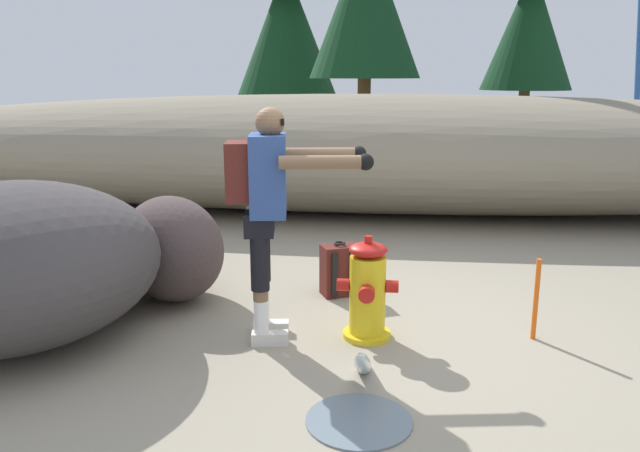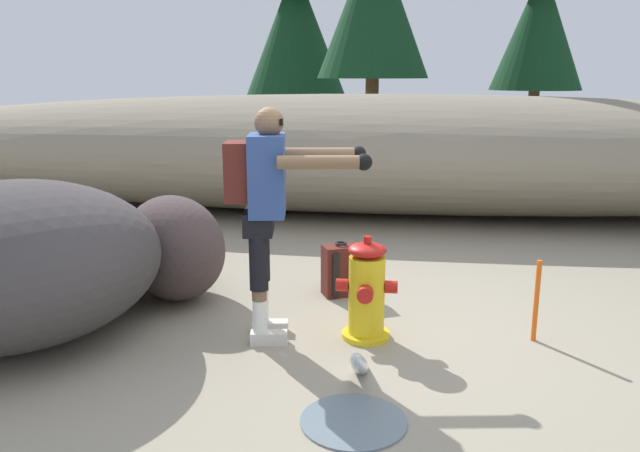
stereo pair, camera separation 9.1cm
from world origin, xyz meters
name	(u,v)px [view 1 (the left image)]	position (x,y,z in m)	size (l,w,h in m)	color
ground_plane	(362,337)	(0.00, 0.00, -0.02)	(56.00, 56.00, 0.04)	gray
dirt_embankment	(377,153)	(0.00, 4.45, 0.80)	(17.38, 3.20, 1.60)	gray
fire_hydrant	(367,292)	(0.03, -0.05, 0.35)	(0.44, 0.40, 0.76)	gold
hydrant_water_jet	(362,379)	(0.03, -0.84, 0.08)	(0.59, 1.30, 0.67)	silver
utility_worker	(268,197)	(-0.66, -0.14, 1.04)	(1.02, 0.62, 1.65)	beige
spare_backpack	(339,270)	(-0.24, 0.85, 0.22)	(0.36, 0.35, 0.47)	#511E19
boulder_large	(12,264)	(-2.44, -0.38, 0.57)	(1.88, 2.06, 1.15)	#3E3A3A
boulder_mid	(68,251)	(-2.62, 0.72, 0.35)	(1.21, 1.27, 0.69)	#372E33
boulder_small	(172,248)	(-1.63, 0.59, 0.44)	(1.06, 0.81, 0.88)	#453938
pine_tree_far_left	(286,9)	(-2.30, 10.92, 3.33)	(2.61, 2.61, 6.51)	#47331E
pine_tree_center	(531,5)	(3.01, 9.79, 3.26)	(1.90, 1.90, 5.70)	#47331E
survey_stake	(536,299)	(1.23, 0.06, 0.30)	(0.04, 0.04, 0.60)	#E55914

